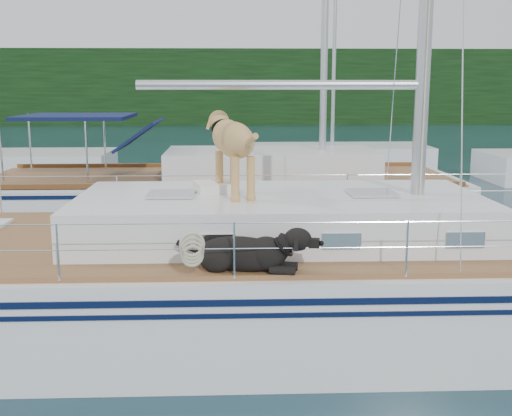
{
  "coord_description": "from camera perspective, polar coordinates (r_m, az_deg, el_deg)",
  "views": [
    {
      "loc": [
        0.18,
        -8.16,
        3.22
      ],
      "look_at": [
        0.5,
        0.2,
        1.6
      ],
      "focal_mm": 45.0,
      "sensor_mm": 36.0,
      "label": 1
    }
  ],
  "objects": [
    {
      "name": "ground",
      "position": [
        8.77,
        -3.27,
        -10.59
      ],
      "size": [
        120.0,
        120.0,
        0.0
      ],
      "primitive_type": "plane",
      "color": "black",
      "rests_on": "ground"
    },
    {
      "name": "main_sailboat",
      "position": [
        8.54,
        -2.69,
        -6.33
      ],
      "size": [
        12.0,
        3.81,
        14.01
      ],
      "color": "silver",
      "rests_on": "ground"
    },
    {
      "name": "tree_line",
      "position": [
        53.16,
        -2.45,
        10.69
      ],
      "size": [
        90.0,
        3.0,
        6.0
      ],
      "primitive_type": "cube",
      "color": "black",
      "rests_on": "ground"
    },
    {
      "name": "bg_boat_center",
      "position": [
        24.62,
        6.75,
        4.41
      ],
      "size": [
        7.2,
        3.0,
        11.65
      ],
      "color": "silver",
      "rests_on": "ground"
    },
    {
      "name": "neighbor_sailboat",
      "position": [
        15.0,
        -2.85,
        0.97
      ],
      "size": [
        11.0,
        3.5,
        13.3
      ],
      "color": "silver",
      "rests_on": "ground"
    },
    {
      "name": "shore_bank",
      "position": [
        54.42,
        -2.42,
        8.17
      ],
      "size": [
        92.0,
        1.0,
        1.2
      ],
      "primitive_type": "cube",
      "color": "#595147",
      "rests_on": "ground"
    }
  ]
}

